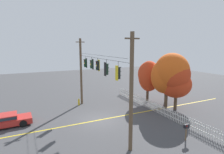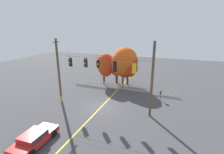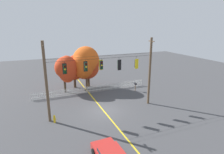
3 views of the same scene
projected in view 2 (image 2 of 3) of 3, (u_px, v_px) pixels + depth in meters
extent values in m
plane|color=#424244|center=(101.00, 107.00, 20.86)|extent=(80.00, 80.00, 0.00)
cube|color=gold|center=(101.00, 107.00, 20.86)|extent=(0.16, 36.00, 0.01)
cylinder|color=brown|center=(59.00, 71.00, 21.73)|extent=(0.28, 0.28, 8.39)
cylinder|color=brown|center=(152.00, 81.00, 17.61)|extent=(0.28, 0.28, 8.39)
cube|color=brown|center=(56.00, 42.00, 20.66)|extent=(0.10, 1.10, 0.10)
cube|color=brown|center=(155.00, 45.00, 16.54)|extent=(0.10, 1.10, 0.10)
cylinder|color=black|center=(100.00, 58.00, 19.07)|extent=(11.94, 0.02, 0.02)
cylinder|color=black|center=(99.00, 55.00, 18.76)|extent=(11.94, 0.02, 0.02)
cylinder|color=black|center=(70.00, 57.00, 20.54)|extent=(0.03, 0.03, 0.36)
cube|color=black|center=(71.00, 62.00, 20.83)|extent=(0.43, 0.02, 1.13)
cube|color=black|center=(70.00, 62.00, 20.72)|extent=(0.30, 0.24, 0.91)
cylinder|color=#410706|center=(69.00, 60.00, 20.51)|extent=(0.20, 0.03, 0.20)
cube|color=black|center=(69.00, 59.00, 20.44)|extent=(0.22, 0.12, 0.06)
cylinder|color=yellow|center=(70.00, 63.00, 20.60)|extent=(0.20, 0.03, 0.20)
cube|color=black|center=(69.00, 62.00, 20.52)|extent=(0.22, 0.12, 0.06)
cylinder|color=#073513|center=(70.00, 65.00, 20.68)|extent=(0.20, 0.03, 0.20)
cube|color=black|center=(69.00, 64.00, 20.61)|extent=(0.22, 0.12, 0.06)
cylinder|color=black|center=(85.00, 58.00, 19.78)|extent=(0.03, 0.03, 0.30)
cube|color=black|center=(86.00, 63.00, 20.07)|extent=(0.43, 0.02, 1.12)
cube|color=#1E3323|center=(85.00, 63.00, 19.95)|extent=(0.30, 0.24, 0.90)
cylinder|color=#410706|center=(85.00, 61.00, 19.75)|extent=(0.20, 0.03, 0.20)
cube|color=#1E3323|center=(85.00, 60.00, 19.67)|extent=(0.22, 0.12, 0.06)
cylinder|color=yellow|center=(85.00, 63.00, 19.83)|extent=(0.20, 0.03, 0.20)
cube|color=#1E3323|center=(85.00, 62.00, 19.76)|extent=(0.22, 0.12, 0.06)
cylinder|color=#073513|center=(85.00, 66.00, 19.92)|extent=(0.20, 0.03, 0.20)
cube|color=#1E3323|center=(85.00, 65.00, 19.84)|extent=(0.22, 0.12, 0.06)
cylinder|color=black|center=(98.00, 59.00, 19.19)|extent=(0.03, 0.03, 0.27)
cube|color=yellow|center=(99.00, 64.00, 19.47)|extent=(0.43, 0.02, 1.13)
cube|color=black|center=(98.00, 64.00, 19.36)|extent=(0.30, 0.24, 0.91)
cylinder|color=#410706|center=(98.00, 62.00, 19.15)|extent=(0.20, 0.03, 0.20)
cube|color=black|center=(98.00, 61.00, 19.08)|extent=(0.22, 0.12, 0.06)
cylinder|color=yellow|center=(98.00, 64.00, 19.24)|extent=(0.20, 0.03, 0.20)
cube|color=black|center=(98.00, 63.00, 19.16)|extent=(0.22, 0.12, 0.06)
cylinder|color=#073513|center=(98.00, 67.00, 19.32)|extent=(0.20, 0.03, 0.20)
cube|color=black|center=(98.00, 66.00, 19.25)|extent=(0.22, 0.12, 0.06)
cylinder|color=black|center=(115.00, 61.00, 18.48)|extent=(0.03, 0.03, 0.36)
cube|color=black|center=(115.00, 67.00, 18.56)|extent=(0.43, 0.02, 1.22)
cube|color=#1E3323|center=(115.00, 66.00, 18.67)|extent=(0.30, 0.24, 0.98)
cylinder|color=#410706|center=(116.00, 63.00, 18.70)|extent=(0.20, 0.03, 0.20)
cube|color=#1E3323|center=(116.00, 62.00, 18.71)|extent=(0.22, 0.12, 0.06)
cylinder|color=yellow|center=(116.00, 66.00, 18.79)|extent=(0.20, 0.03, 0.20)
cube|color=#1E3323|center=(116.00, 65.00, 18.80)|extent=(0.22, 0.12, 0.06)
cylinder|color=#073513|center=(116.00, 69.00, 18.89)|extent=(0.20, 0.03, 0.20)
cube|color=#1E3323|center=(116.00, 68.00, 18.89)|extent=(0.22, 0.12, 0.06)
cylinder|color=black|center=(135.00, 62.00, 17.74)|extent=(0.03, 0.03, 0.43)
cube|color=yellow|center=(134.00, 69.00, 17.81)|extent=(0.43, 0.02, 1.17)
cube|color=black|center=(134.00, 68.00, 17.93)|extent=(0.30, 0.24, 0.94)
cylinder|color=#410706|center=(135.00, 65.00, 17.96)|extent=(0.20, 0.03, 0.20)
cube|color=black|center=(135.00, 64.00, 17.97)|extent=(0.22, 0.12, 0.06)
cylinder|color=yellow|center=(135.00, 68.00, 18.05)|extent=(0.20, 0.03, 0.20)
cube|color=black|center=(135.00, 67.00, 18.06)|extent=(0.22, 0.12, 0.06)
cylinder|color=#073513|center=(135.00, 71.00, 18.14)|extent=(0.20, 0.03, 0.20)
cube|color=black|center=(135.00, 70.00, 18.15)|extent=(0.22, 0.12, 0.06)
cube|color=silver|center=(76.00, 81.00, 29.41)|extent=(0.06, 0.04, 1.06)
cube|color=silver|center=(77.00, 81.00, 29.33)|extent=(0.06, 0.04, 1.06)
cube|color=silver|center=(78.00, 81.00, 29.26)|extent=(0.06, 0.04, 1.06)
cube|color=silver|center=(79.00, 81.00, 29.18)|extent=(0.06, 0.04, 1.06)
cube|color=silver|center=(80.00, 82.00, 29.11)|extent=(0.06, 0.04, 1.06)
cube|color=silver|center=(81.00, 82.00, 29.03)|extent=(0.06, 0.04, 1.06)
cube|color=silver|center=(82.00, 82.00, 28.95)|extent=(0.06, 0.04, 1.06)
cube|color=silver|center=(83.00, 82.00, 28.88)|extent=(0.06, 0.04, 1.06)
cube|color=silver|center=(84.00, 82.00, 28.80)|extent=(0.06, 0.04, 1.06)
cube|color=silver|center=(86.00, 82.00, 28.72)|extent=(0.06, 0.04, 1.06)
cube|color=silver|center=(87.00, 82.00, 28.65)|extent=(0.06, 0.04, 1.06)
cube|color=silver|center=(88.00, 83.00, 28.57)|extent=(0.06, 0.04, 1.06)
cube|color=silver|center=(89.00, 83.00, 28.50)|extent=(0.06, 0.04, 1.06)
cube|color=silver|center=(90.00, 83.00, 28.42)|extent=(0.06, 0.04, 1.06)
cube|color=silver|center=(91.00, 83.00, 28.34)|extent=(0.06, 0.04, 1.06)
cube|color=silver|center=(93.00, 83.00, 28.27)|extent=(0.06, 0.04, 1.06)
cube|color=silver|center=(94.00, 83.00, 28.19)|extent=(0.06, 0.04, 1.06)
cube|color=silver|center=(95.00, 83.00, 28.12)|extent=(0.06, 0.04, 1.06)
cube|color=silver|center=(96.00, 84.00, 28.04)|extent=(0.06, 0.04, 1.06)
cube|color=silver|center=(97.00, 84.00, 27.96)|extent=(0.06, 0.04, 1.06)
cube|color=silver|center=(98.00, 84.00, 27.89)|extent=(0.06, 0.04, 1.06)
cube|color=silver|center=(100.00, 84.00, 27.81)|extent=(0.06, 0.04, 1.06)
cube|color=silver|center=(101.00, 84.00, 27.73)|extent=(0.06, 0.04, 1.06)
cube|color=silver|center=(102.00, 84.00, 27.66)|extent=(0.06, 0.04, 1.06)
cube|color=silver|center=(103.00, 85.00, 27.58)|extent=(0.06, 0.04, 1.06)
cube|color=silver|center=(104.00, 85.00, 27.51)|extent=(0.06, 0.04, 1.06)
cube|color=silver|center=(106.00, 85.00, 27.43)|extent=(0.06, 0.04, 1.06)
cube|color=silver|center=(107.00, 85.00, 27.35)|extent=(0.06, 0.04, 1.06)
cube|color=silver|center=(108.00, 85.00, 27.28)|extent=(0.06, 0.04, 1.06)
cube|color=silver|center=(109.00, 85.00, 27.20)|extent=(0.06, 0.04, 1.06)
cube|color=silver|center=(111.00, 86.00, 27.13)|extent=(0.06, 0.04, 1.06)
cube|color=silver|center=(112.00, 86.00, 27.05)|extent=(0.06, 0.04, 1.06)
cube|color=silver|center=(113.00, 86.00, 26.97)|extent=(0.06, 0.04, 1.06)
cube|color=silver|center=(115.00, 86.00, 26.90)|extent=(0.06, 0.04, 1.06)
cube|color=silver|center=(116.00, 86.00, 26.82)|extent=(0.06, 0.04, 1.06)
cube|color=silver|center=(117.00, 86.00, 26.74)|extent=(0.06, 0.04, 1.06)
cube|color=silver|center=(118.00, 86.00, 26.67)|extent=(0.06, 0.04, 1.06)
cube|color=silver|center=(120.00, 87.00, 26.59)|extent=(0.06, 0.04, 1.06)
cube|color=silver|center=(121.00, 87.00, 26.52)|extent=(0.06, 0.04, 1.06)
cube|color=silver|center=(122.00, 87.00, 26.44)|extent=(0.06, 0.04, 1.06)
cube|color=silver|center=(124.00, 87.00, 26.36)|extent=(0.06, 0.04, 1.06)
cube|color=silver|center=(125.00, 87.00, 26.29)|extent=(0.06, 0.04, 1.06)
cube|color=silver|center=(126.00, 88.00, 26.21)|extent=(0.06, 0.04, 1.06)
cube|color=silver|center=(128.00, 88.00, 26.13)|extent=(0.06, 0.04, 1.06)
cube|color=silver|center=(129.00, 88.00, 26.06)|extent=(0.06, 0.04, 1.06)
cube|color=silver|center=(131.00, 88.00, 25.98)|extent=(0.06, 0.04, 1.06)
cube|color=silver|center=(132.00, 88.00, 25.91)|extent=(0.06, 0.04, 1.06)
cube|color=silver|center=(133.00, 88.00, 25.83)|extent=(0.06, 0.04, 1.06)
cube|color=silver|center=(135.00, 89.00, 25.75)|extent=(0.06, 0.04, 1.06)
cube|color=silver|center=(136.00, 89.00, 25.68)|extent=(0.06, 0.04, 1.06)
cube|color=silver|center=(138.00, 89.00, 25.60)|extent=(0.06, 0.04, 1.06)
cube|color=silver|center=(139.00, 89.00, 25.53)|extent=(0.06, 0.04, 1.06)
cube|color=silver|center=(140.00, 89.00, 25.45)|extent=(0.06, 0.04, 1.06)
cube|color=silver|center=(142.00, 89.00, 25.37)|extent=(0.06, 0.04, 1.06)
cube|color=silver|center=(143.00, 90.00, 25.30)|extent=(0.06, 0.04, 1.06)
cube|color=silver|center=(145.00, 90.00, 25.22)|extent=(0.06, 0.04, 1.06)
cube|color=silver|center=(146.00, 90.00, 25.14)|extent=(0.06, 0.04, 1.06)
cube|color=silver|center=(148.00, 90.00, 25.07)|extent=(0.06, 0.04, 1.06)
cube|color=silver|center=(149.00, 90.00, 24.99)|extent=(0.06, 0.04, 1.06)
cube|color=silver|center=(151.00, 91.00, 24.92)|extent=(0.06, 0.04, 1.06)
cube|color=silver|center=(152.00, 91.00, 24.84)|extent=(0.06, 0.04, 1.06)
cube|color=silver|center=(154.00, 91.00, 24.76)|extent=(0.06, 0.04, 1.06)
cube|color=silver|center=(155.00, 91.00, 24.69)|extent=(0.06, 0.04, 1.06)
cube|color=silver|center=(157.00, 91.00, 24.61)|extent=(0.06, 0.04, 1.06)
cube|color=silver|center=(158.00, 92.00, 24.53)|extent=(0.06, 0.04, 1.06)
cube|color=silver|center=(160.00, 92.00, 24.46)|extent=(0.06, 0.04, 1.06)
cube|color=silver|center=(162.00, 92.00, 24.38)|extent=(0.06, 0.04, 1.06)
cube|color=silver|center=(163.00, 92.00, 24.31)|extent=(0.06, 0.04, 1.06)
cube|color=silver|center=(165.00, 92.00, 24.23)|extent=(0.06, 0.04, 1.06)
cube|color=silver|center=(166.00, 93.00, 24.15)|extent=(0.06, 0.04, 1.06)
cube|color=silver|center=(168.00, 93.00, 24.08)|extent=(0.06, 0.04, 1.06)
cube|color=silver|center=(169.00, 93.00, 24.00)|extent=(0.06, 0.04, 1.06)
cube|color=silver|center=(171.00, 93.00, 23.93)|extent=(0.06, 0.04, 1.06)
cube|color=silver|center=(173.00, 93.00, 23.85)|extent=(0.06, 0.04, 1.06)
cube|color=silver|center=(174.00, 94.00, 23.77)|extent=(0.06, 0.04, 1.06)
cube|color=silver|center=(176.00, 94.00, 23.70)|extent=(0.06, 0.04, 1.06)
cube|color=silver|center=(178.00, 94.00, 23.62)|extent=(0.06, 0.04, 1.06)
cube|color=silver|center=(121.00, 88.00, 26.60)|extent=(17.06, 0.03, 0.08)
cube|color=silver|center=(121.00, 85.00, 26.48)|extent=(17.06, 0.03, 0.08)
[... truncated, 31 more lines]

